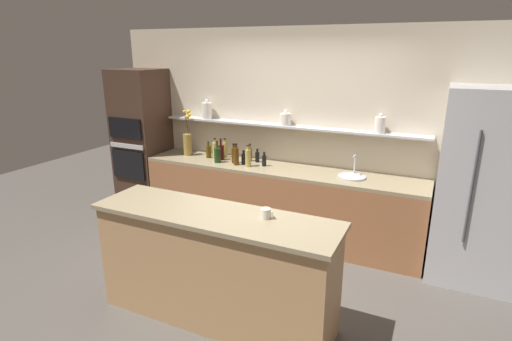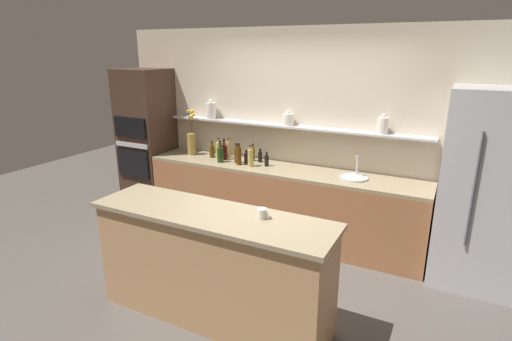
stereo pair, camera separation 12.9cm
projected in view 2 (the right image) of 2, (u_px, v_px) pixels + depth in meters
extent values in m
plane|color=#4C4742|center=(243.00, 286.00, 4.09)|extent=(12.00, 12.00, 0.00)
cube|color=beige|center=(303.00, 134.00, 5.08)|extent=(5.20, 0.10, 2.60)
cube|color=#B7B7BC|center=(288.00, 126.00, 4.99)|extent=(3.46, 0.18, 0.02)
cylinder|color=silver|center=(211.00, 111.00, 5.44)|extent=(0.14, 0.14, 0.22)
sphere|color=silver|center=(211.00, 101.00, 5.40)|extent=(0.05, 0.05, 0.05)
cylinder|color=silver|center=(288.00, 120.00, 4.95)|extent=(0.14, 0.14, 0.15)
sphere|color=silver|center=(289.00, 112.00, 4.92)|extent=(0.05, 0.05, 0.05)
cylinder|color=silver|center=(383.00, 126.00, 4.45)|extent=(0.12, 0.12, 0.19)
sphere|color=silver|center=(384.00, 116.00, 4.42)|extent=(0.04, 0.04, 0.04)
cube|color=#99603D|center=(279.00, 204.00, 5.08)|extent=(3.56, 0.62, 0.88)
cube|color=gray|center=(280.00, 170.00, 4.95)|extent=(3.56, 0.62, 0.04)
cube|color=tan|center=(213.00, 268.00, 3.50)|extent=(2.10, 0.55, 0.98)
cube|color=gray|center=(211.00, 215.00, 3.35)|extent=(2.16, 0.61, 0.04)
cube|color=#B7B7BC|center=(492.00, 192.00, 3.89)|extent=(0.95, 0.70, 2.00)
cylinder|color=#4C4C51|center=(474.00, 191.00, 3.63)|extent=(0.02, 0.02, 1.10)
cube|color=#3D281E|center=(147.00, 142.00, 5.84)|extent=(0.65, 0.62, 2.07)
cube|color=black|center=(133.00, 164.00, 5.64)|extent=(0.55, 0.02, 0.40)
cube|color=black|center=(130.00, 127.00, 5.49)|extent=(0.55, 0.02, 0.28)
cube|color=#B7B7BC|center=(131.00, 145.00, 5.56)|extent=(0.57, 0.02, 0.06)
cylinder|color=olive|center=(192.00, 144.00, 5.54)|extent=(0.12, 0.12, 0.29)
cylinder|color=#4C3319|center=(190.00, 123.00, 5.46)|extent=(0.04, 0.07, 0.30)
sphere|color=yellow|center=(188.00, 111.00, 5.45)|extent=(0.04, 0.04, 0.04)
cylinder|color=#4C3319|center=(192.00, 124.00, 5.48)|extent=(0.07, 0.02, 0.25)
sphere|color=yellow|center=(194.00, 115.00, 5.47)|extent=(0.05, 0.05, 0.05)
cylinder|color=#4C3319|center=(192.00, 123.00, 5.43)|extent=(0.03, 0.06, 0.31)
sphere|color=yellow|center=(192.00, 111.00, 5.35)|extent=(0.05, 0.05, 0.05)
cylinder|color=#4C3319|center=(191.00, 125.00, 5.46)|extent=(0.03, 0.04, 0.25)
sphere|color=yellow|center=(191.00, 116.00, 5.39)|extent=(0.05, 0.05, 0.05)
cylinder|color=#B7B7BC|center=(354.00, 178.00, 4.54)|extent=(0.32, 0.32, 0.02)
cylinder|color=#B7B7BC|center=(357.00, 165.00, 4.61)|extent=(0.02, 0.02, 0.22)
cylinder|color=#B7B7BC|center=(357.00, 157.00, 4.52)|extent=(0.02, 0.12, 0.02)
cylinder|color=#193814|center=(220.00, 155.00, 5.18)|extent=(0.08, 0.08, 0.19)
cylinder|color=#193814|center=(220.00, 145.00, 5.14)|extent=(0.02, 0.02, 0.08)
cylinder|color=black|center=(220.00, 141.00, 5.13)|extent=(0.03, 0.03, 0.01)
cylinder|color=tan|center=(250.00, 158.00, 4.98)|extent=(0.07, 0.07, 0.22)
cylinder|color=tan|center=(250.00, 148.00, 4.95)|extent=(0.03, 0.03, 0.04)
cylinder|color=black|center=(250.00, 146.00, 4.94)|extent=(0.03, 0.03, 0.01)
cylinder|color=#4C2D0C|center=(237.00, 155.00, 5.15)|extent=(0.06, 0.06, 0.20)
cylinder|color=#4C2D0C|center=(237.00, 146.00, 5.11)|extent=(0.03, 0.03, 0.04)
cylinder|color=black|center=(237.00, 144.00, 5.10)|extent=(0.03, 0.03, 0.01)
cylinder|color=black|center=(267.00, 161.00, 5.01)|extent=(0.06, 0.06, 0.13)
cylinder|color=black|center=(267.00, 155.00, 4.99)|extent=(0.03, 0.03, 0.04)
cylinder|color=black|center=(267.00, 153.00, 4.98)|extent=(0.03, 0.03, 0.01)
cylinder|color=#380C0C|center=(224.00, 152.00, 5.30)|extent=(0.08, 0.08, 0.19)
cylinder|color=#380C0C|center=(224.00, 142.00, 5.26)|extent=(0.02, 0.02, 0.08)
cylinder|color=black|center=(224.00, 139.00, 5.25)|extent=(0.03, 0.03, 0.01)
cylinder|color=brown|center=(253.00, 155.00, 5.23)|extent=(0.05, 0.05, 0.17)
cylinder|color=brown|center=(253.00, 147.00, 5.20)|extent=(0.03, 0.03, 0.05)
cylinder|color=black|center=(253.00, 144.00, 5.19)|extent=(0.03, 0.03, 0.01)
cylinder|color=#47380A|center=(212.00, 152.00, 5.41)|extent=(0.07, 0.07, 0.16)
cylinder|color=#47380A|center=(212.00, 144.00, 5.38)|extent=(0.03, 0.03, 0.05)
cylinder|color=black|center=(212.00, 142.00, 5.37)|extent=(0.03, 0.03, 0.01)
cylinder|color=#4C2D0C|center=(239.00, 156.00, 5.06)|extent=(0.07, 0.07, 0.22)
cylinder|color=#4C2D0C|center=(239.00, 146.00, 5.02)|extent=(0.03, 0.03, 0.04)
cylinder|color=black|center=(239.00, 144.00, 5.01)|extent=(0.03, 0.03, 0.01)
cylinder|color=tan|center=(228.00, 150.00, 5.43)|extent=(0.06, 0.06, 0.20)
cylinder|color=tan|center=(228.00, 141.00, 5.39)|extent=(0.03, 0.03, 0.04)
cylinder|color=black|center=(228.00, 139.00, 5.38)|extent=(0.03, 0.03, 0.01)
cylinder|color=black|center=(246.00, 159.00, 5.09)|extent=(0.06, 0.06, 0.14)
cylinder|color=black|center=(246.00, 152.00, 5.07)|extent=(0.03, 0.03, 0.04)
cylinder|color=black|center=(246.00, 151.00, 5.06)|extent=(0.03, 0.03, 0.01)
cylinder|color=black|center=(260.00, 157.00, 5.19)|extent=(0.05, 0.05, 0.13)
cylinder|color=black|center=(260.00, 151.00, 5.17)|extent=(0.03, 0.03, 0.04)
cylinder|color=black|center=(260.00, 149.00, 5.16)|extent=(0.03, 0.03, 0.01)
cylinder|color=tan|center=(219.00, 150.00, 5.37)|extent=(0.08, 0.08, 0.22)
cylinder|color=tan|center=(218.00, 141.00, 5.33)|extent=(0.03, 0.03, 0.04)
cylinder|color=black|center=(218.00, 139.00, 5.32)|extent=(0.03, 0.03, 0.01)
cylinder|color=silver|center=(262.00, 213.00, 3.21)|extent=(0.08, 0.08, 0.09)
cube|color=silver|center=(268.00, 215.00, 3.19)|extent=(0.02, 0.01, 0.05)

